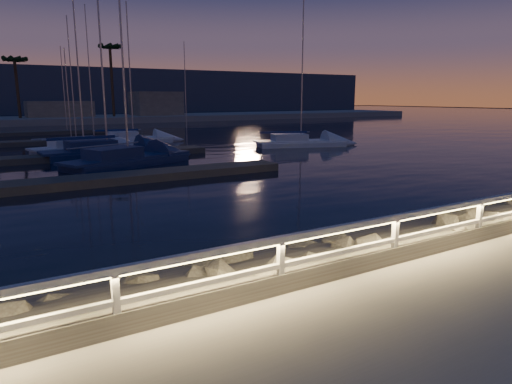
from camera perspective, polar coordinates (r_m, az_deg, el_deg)
ground at (r=8.24m, az=-2.88°, el=-13.67°), size 400.00×400.00×0.00m
harbor_water at (r=38.23m, az=-25.63°, el=3.84°), size 400.00×440.00×0.60m
guard_rail at (r=7.91m, az=-3.38°, el=-8.71°), size 44.11×0.12×1.06m
riprap at (r=15.86m, az=27.13°, el=-3.16°), size 29.01×3.15×1.41m
floating_docks at (r=39.43m, az=-25.89°, el=4.86°), size 22.00×36.00×0.40m
far_shore at (r=80.76m, az=-28.93°, el=8.02°), size 160.00×14.00×5.20m
palm_center at (r=79.94m, az=-27.95°, el=14.20°), size 3.00×3.00×9.70m
palm_right at (r=81.31m, az=-17.79°, el=16.51°), size 3.00×3.00×12.20m
sailboat_c at (r=29.10m, az=-16.03°, el=4.01°), size 8.70×5.53×14.40m
sailboat_g at (r=33.86m, az=-18.46°, el=4.91°), size 8.92×3.29×14.83m
sailboat_h at (r=39.46m, az=5.32°, el=6.28°), size 8.24×4.70×13.46m
sailboat_k at (r=43.72m, az=-15.33°, el=6.45°), size 7.52×3.04×12.41m
sailboat_l at (r=37.41m, az=-20.99°, el=5.25°), size 8.13×3.99×13.25m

